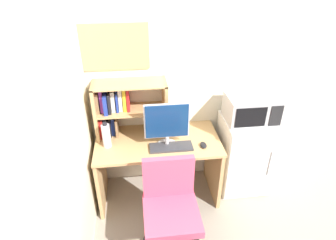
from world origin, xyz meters
name	(u,v)px	position (x,y,z in m)	size (l,w,h in m)	color
wall_back	(279,68)	(0.40, 0.02, 1.30)	(6.40, 0.04, 2.60)	silver
wall_left	(40,201)	(-1.62, -1.60, 1.30)	(0.04, 4.40, 2.60)	silver
desk	(158,158)	(-0.93, -0.32, 0.51)	(1.24, 0.65, 0.73)	tan
hutch_bookshelf	(121,107)	(-1.27, -0.13, 1.04)	(0.71, 0.30, 0.56)	tan
monitor	(167,123)	(-0.85, -0.41, 0.98)	(0.43, 0.18, 0.45)	#B7B7BC
keyboard	(171,147)	(-0.81, -0.47, 0.74)	(0.41, 0.16, 0.02)	#333338
computer_mouse	(203,145)	(-0.50, -0.48, 0.74)	(0.06, 0.11, 0.03)	black
water_bottle	(106,135)	(-1.42, -0.36, 0.85)	(0.08, 0.08, 0.26)	silver
mini_fridge	(244,154)	(0.03, -0.27, 0.43)	(0.52, 0.50, 0.87)	white
microwave	(251,108)	(0.03, -0.27, 1.00)	(0.50, 0.36, 0.27)	#ADADB2
desk_chair	(171,215)	(-0.88, -0.97, 0.38)	(0.54, 0.54, 0.88)	black
wall_corkboard	(108,47)	(-1.35, -0.01, 1.60)	(0.76, 0.02, 0.43)	tan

